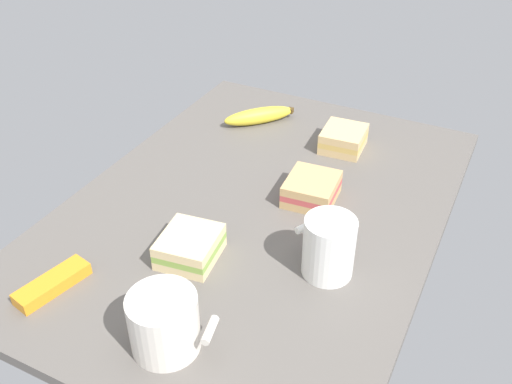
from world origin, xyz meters
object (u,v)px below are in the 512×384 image
coffee_mug_milky (329,246)px  sandwich_extra (190,247)px  sandwich_side (343,139)px  banana (259,116)px  sandwich_main (312,189)px  coffee_mug_black (164,322)px  snack_bar (52,284)px

coffee_mug_milky → sandwich_extra: 22.08cm
sandwich_side → banana: (2.04, 20.69, -0.39)cm
sandwich_extra → banana: 46.87cm
coffee_mug_milky → sandwich_main: (16.92, 9.47, -2.92)cm
sandwich_side → sandwich_extra: size_ratio=0.92×
coffee_mug_black → sandwich_extra: coffee_mug_black is taller
coffee_mug_milky → coffee_mug_black: bearing=148.8°
coffee_mug_black → coffee_mug_milky: 27.35cm
sandwich_side → snack_bar: size_ratio=0.84×
sandwich_extra → banana: bearing=12.7°
sandwich_main → sandwich_side: bearing=2.8°
coffee_mug_black → banana: size_ratio=0.84×
sandwich_extra → snack_bar: size_ratio=0.92×
banana → snack_bar: bearing=175.8°
sandwich_main → sandwich_extra: 26.20cm
sandwich_side → sandwich_extra: 44.90cm
coffee_mug_black → sandwich_extra: bearing=21.8°
coffee_mug_milky → sandwich_main: size_ratio=0.97×
coffee_mug_black → sandwich_main: (40.31, -4.70, -2.30)cm
coffee_mug_black → sandwich_extra: size_ratio=1.11×
coffee_mug_black → coffee_mug_milky: (23.39, -14.17, 0.63)cm
coffee_mug_milky → snack_bar: bearing=121.8°
coffee_mug_black → snack_bar: size_ratio=1.03×
sandwich_main → snack_bar: size_ratio=0.90×
sandwich_side → snack_bar: bearing=156.9°
coffee_mug_black → sandwich_main: coffee_mug_black is taller
sandwich_main → sandwich_extra: bearing=154.3°
sandwich_extra → coffee_mug_milky: bearing=-72.2°
snack_bar → sandwich_main: bearing=-21.3°
coffee_mug_black → sandwich_side: 60.55cm
sandwich_side → sandwich_extra: same height
coffee_mug_milky → banana: (39.04, 31.14, -3.31)cm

